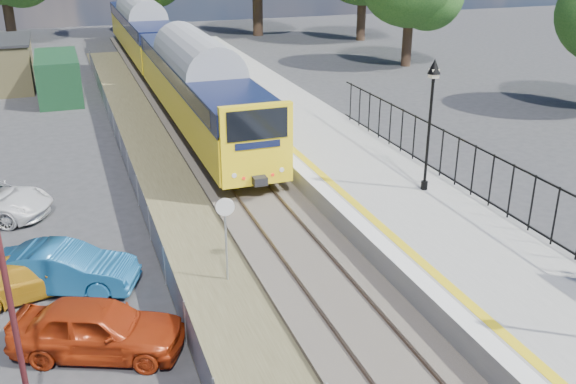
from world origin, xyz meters
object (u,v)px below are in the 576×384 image
train (163,50)px  speed_sign (226,226)px  car_red (98,328)px  car_blue (64,268)px  car_yellow (26,276)px  victorian_lamp_north (432,95)px

train → speed_sign: bearing=-95.6°
car_red → car_blue: size_ratio=1.02×
train → car_yellow: 25.72m
car_blue → car_red: bearing=-146.8°
speed_sign → car_blue: (-4.39, 1.12, -1.10)m
victorian_lamp_north → car_red: bearing=-157.9°
speed_sign → car_blue: size_ratio=0.66×
speed_sign → car_yellow: speed_sign is taller
speed_sign → car_red: bearing=-136.2°
car_red → car_yellow: (-1.68, 3.44, -0.13)m
train → car_red: 28.59m
car_blue → car_yellow: size_ratio=1.04×
victorian_lamp_north → car_blue: victorian_lamp_north is taller
victorian_lamp_north → car_yellow: victorian_lamp_north is taller
victorian_lamp_north → car_blue: (-12.19, -1.31, -3.64)m
victorian_lamp_north → train: size_ratio=0.11×
victorian_lamp_north → train: bearing=102.9°
car_yellow → car_blue: bearing=-108.8°
car_red → victorian_lamp_north: bearing=-45.1°
train → car_blue: size_ratio=10.24×
train → car_red: (-6.22, -27.86, -1.65)m
victorian_lamp_north → speed_sign: (-7.80, -2.43, -2.54)m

